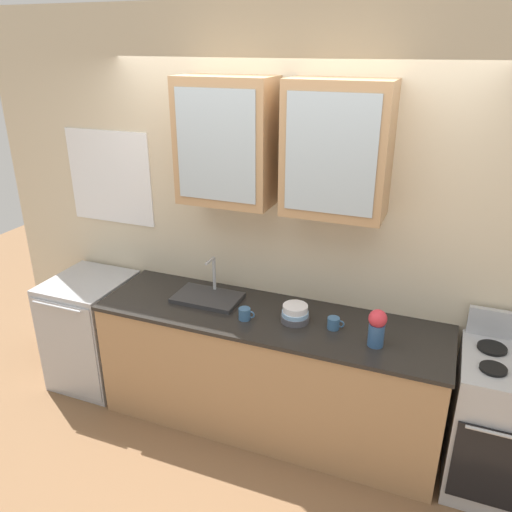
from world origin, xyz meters
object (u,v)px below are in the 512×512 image
(sink_faucet, at_px, (208,296))
(cup_near_bowls, at_px, (334,323))
(stove_range, at_px, (504,425))
(bowl_stack, at_px, (295,314))
(cup_near_sink, at_px, (245,314))
(dishwasher, at_px, (93,331))
(vase, at_px, (377,327))

(sink_faucet, xyz_separation_m, cup_near_bowls, (0.93, -0.06, 0.02))
(stove_range, distance_m, sink_faucet, 2.06)
(bowl_stack, distance_m, cup_near_sink, 0.33)
(stove_range, relative_size, bowl_stack, 5.71)
(bowl_stack, bearing_deg, sink_faucet, 174.45)
(cup_near_bowls, relative_size, dishwasher, 0.12)
(cup_near_bowls, bearing_deg, cup_near_sink, -169.90)
(sink_faucet, height_order, bowl_stack, sink_faucet)
(stove_range, distance_m, dishwasher, 3.02)
(dishwasher, bearing_deg, bowl_stack, 0.14)
(cup_near_bowls, xyz_separation_m, dishwasher, (-1.95, -0.01, -0.48))
(vase, relative_size, cup_near_bowls, 2.16)
(stove_range, distance_m, bowl_stack, 1.42)
(bowl_stack, xyz_separation_m, cup_near_sink, (-0.32, -0.10, -0.01))
(dishwasher, bearing_deg, stove_range, 0.08)
(bowl_stack, bearing_deg, cup_near_bowls, 0.60)
(bowl_stack, bearing_deg, dishwasher, -179.86)
(vase, bearing_deg, dishwasher, 177.59)
(sink_faucet, bearing_deg, cup_near_bowls, -3.84)
(stove_range, xyz_separation_m, cup_near_bowls, (-1.07, 0.00, 0.48))
(sink_faucet, relative_size, cup_near_sink, 4.18)
(stove_range, distance_m, cup_near_bowls, 1.18)
(cup_near_sink, bearing_deg, stove_range, 3.46)
(cup_near_bowls, bearing_deg, dishwasher, -179.79)
(sink_faucet, distance_m, cup_near_bowls, 0.93)
(sink_faucet, height_order, vase, sink_faucet)
(cup_near_bowls, bearing_deg, sink_faucet, 176.16)
(vase, xyz_separation_m, cup_near_sink, (-0.86, -0.00, -0.09))
(stove_range, height_order, cup_near_sink, stove_range)
(vase, bearing_deg, bowl_stack, 169.73)
(bowl_stack, distance_m, vase, 0.55)
(sink_faucet, relative_size, vase, 1.95)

